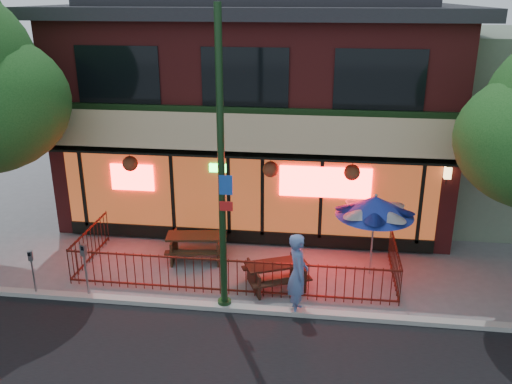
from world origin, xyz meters
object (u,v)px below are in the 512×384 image
Objects in this scene: street_light at (222,185)px; pedestrian at (298,274)px; picnic_table_right at (276,271)px; parking_meter_near at (85,262)px; parking_meter_far at (32,266)px; patio_umbrella at (375,206)px; picnic_table_left at (196,243)px.

street_light reaches higher than pedestrian.
parking_meter_near reaches higher than picnic_table_right.
picnic_table_right is 6.08m from parking_meter_far.
street_light is 3.69× the size of picnic_table_right.
patio_umbrella reaches higher than parking_meter_near.
pedestrian is (0.61, -1.11, 0.57)m from picnic_table_right.
patio_umbrella is at bearing -3.86° from picnic_table_left.
parking_meter_far is (-1.35, -0.08, -0.15)m from parking_meter_near.
picnic_table_right is 0.94× the size of pedestrian.
picnic_table_left is 0.96× the size of picnic_table_right.
patio_umbrella is at bearing 21.82° from picnic_table_right.
patio_umbrella is 7.43m from parking_meter_near.
street_light is at bearing 80.79° from pedestrian.
street_light is at bearing 0.92° from parking_meter_far.
street_light is at bearing -62.93° from picnic_table_left.
patio_umbrella is 8.76m from parking_meter_far.
patio_umbrella is at bearing 30.83° from street_light.
parking_meter_far is at bearing -144.15° from picnic_table_left.
parking_meter_far reaches higher than picnic_table_left.
parking_meter_near is at bearing -163.07° from patio_umbrella.
street_light is 5.32m from parking_meter_far.
picnic_table_left is 1.47× the size of parking_meter_far.
street_light is 5.63× the size of parking_meter_far.
pedestrian reaches higher than picnic_table_right.
parking_meter_far is at bearing -168.20° from picnic_table_right.
parking_meter_far is (-4.80, -0.08, -2.31)m from street_light.
picnic_table_left is at bearing 117.07° from street_light.
pedestrian is (-1.85, -2.09, -0.97)m from patio_umbrella.
picnic_table_right is at bearing 14.20° from parking_meter_near.
parking_meter_far is (-5.94, -1.24, 0.41)m from picnic_table_right.
picnic_table_right is at bearing 45.57° from street_light.
picnic_table_left is 2.74m from picnic_table_right.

